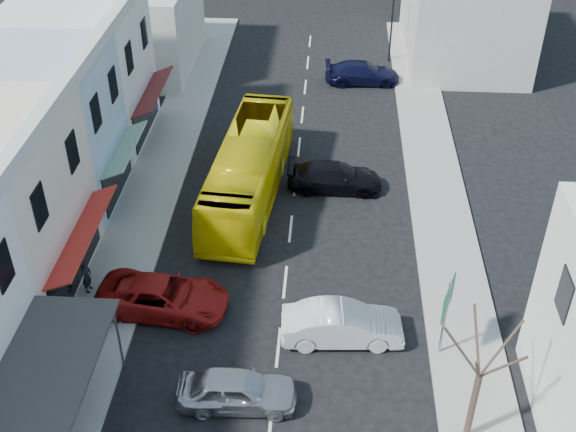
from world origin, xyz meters
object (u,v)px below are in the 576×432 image
(bus, at_px, (249,171))
(traffic_signal, at_px, (392,25))
(car_white, at_px, (342,326))
(direction_sign, at_px, (445,320))
(car_silver, at_px, (237,391))
(pedestrian_left, at_px, (86,275))
(car_red, at_px, (163,298))
(street_tree, at_px, (479,376))

(bus, height_order, traffic_signal, traffic_signal)
(car_white, distance_m, direction_sign, 4.09)
(direction_sign, bearing_deg, car_white, -168.04)
(car_silver, bearing_deg, car_white, -48.72)
(bus, height_order, direction_sign, direction_sign)
(pedestrian_left, bearing_deg, car_red, -99.77)
(car_white, bearing_deg, direction_sign, -102.50)
(direction_sign, bearing_deg, car_red, -168.56)
(car_white, xyz_separation_m, car_red, (-7.52, 1.23, 0.00))
(car_white, bearing_deg, bus, 21.52)
(car_red, relative_size, pedestrian_left, 2.71)
(pedestrian_left, bearing_deg, traffic_signal, -24.71)
(direction_sign, bearing_deg, street_tree, -62.28)
(pedestrian_left, height_order, street_tree, street_tree)
(bus, xyz_separation_m, car_red, (-2.69, -8.90, -0.85))
(car_red, distance_m, pedestrian_left, 3.62)
(car_silver, bearing_deg, traffic_signal, -14.55)
(car_silver, xyz_separation_m, car_red, (-3.72, 4.80, 0.00))
(car_red, relative_size, direction_sign, 1.24)
(car_white, distance_m, car_red, 7.62)
(pedestrian_left, distance_m, traffic_signal, 29.68)
(traffic_signal, bearing_deg, bus, 88.07)
(car_silver, bearing_deg, street_tree, -99.02)
(bus, xyz_separation_m, car_white, (4.84, -10.13, -0.85))
(direction_sign, xyz_separation_m, traffic_signal, (-0.60, 28.63, 0.83))
(car_red, height_order, street_tree, street_tree)
(traffic_signal, bearing_deg, car_silver, 99.80)
(direction_sign, height_order, traffic_signal, traffic_signal)
(car_silver, xyz_separation_m, direction_sign, (7.68, 2.99, 1.16))
(bus, distance_m, direction_sign, 13.80)
(car_silver, distance_m, car_red, 6.08)
(car_silver, distance_m, street_tree, 8.62)
(car_red, bearing_deg, street_tree, -110.72)
(street_tree, bearing_deg, traffic_signal, 91.95)
(pedestrian_left, bearing_deg, direction_sign, -96.03)
(bus, relative_size, car_white, 2.64)
(bus, bearing_deg, car_white, -59.37)
(pedestrian_left, relative_size, direction_sign, 0.46)
(car_white, distance_m, traffic_signal, 28.31)
(pedestrian_left, xyz_separation_m, traffic_signal, (14.30, 25.96, 1.69))
(direction_sign, bearing_deg, pedestrian_left, -169.73)
(car_silver, xyz_separation_m, pedestrian_left, (-7.22, 5.67, 0.30))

